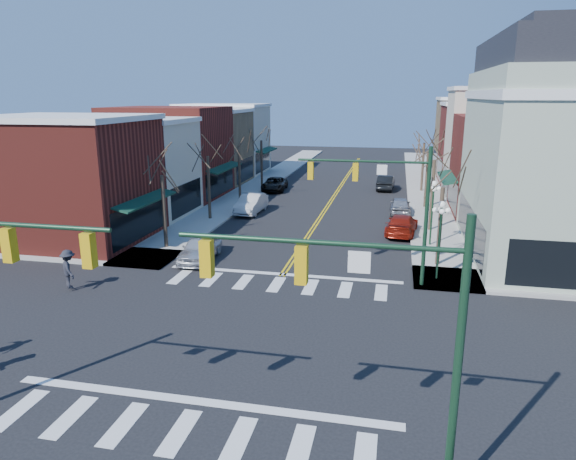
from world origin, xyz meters
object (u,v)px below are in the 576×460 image
Objects in this scene: car_left_near at (200,248)px; lamppost_midblock at (433,202)px; car_right_far at (386,183)px; car_right_near at (402,224)px; pedestrian_dark_b at (69,269)px; car_left_far at (275,184)px; car_right_mid at (400,205)px; lamppost_corner at (440,227)px; car_left_mid at (251,204)px.

lamppost_midblock is at bearing 20.30° from car_left_near.
car_right_near is at bearing 98.21° from car_right_far.
pedestrian_dark_b is (-16.40, -14.56, 0.43)m from car_right_near.
pedestrian_dark_b is (-3.60, -29.35, 0.46)m from car_left_far.
car_right_mid reaches higher than car_left_far.
lamppost_midblock is (0.00, 6.50, 0.00)m from lamppost_corner.
pedestrian_dark_b is at bearing -101.07° from car_left_far.
car_left_mid is 0.99× the size of car_right_near.
car_right_far reaches higher than car_right_near.
car_left_far is at bearing 17.62° from car_right_far.
lamppost_corner is 6.50m from lamppost_midblock.
car_left_mid is 17.14m from car_right_far.
car_right_mid is (-0.12, 6.56, 0.01)m from car_right_near.
car_right_near is at bearing 122.82° from lamppost_midblock.
car_right_near is (-1.80, 9.29, -2.26)m from lamppost_corner.
lamppost_corner is 0.89× the size of car_right_near.
car_left_mid is 19.32m from pedestrian_dark_b.
car_left_mid is at bearing -12.92° from car_right_near.
car_left_near is 1.04× the size of car_right_mid.
car_right_far is (-1.48, 11.14, 0.04)m from car_right_mid.
lamppost_midblock is at bearing 90.00° from lamppost_corner.
lamppost_midblock is 4.02m from car_right_near.
car_right_mid is 11.24m from car_right_far.
car_left_mid is 0.99× the size of car_left_far.
car_left_far is at bearing -34.70° from car_right_mid.
lamppost_corner and lamppost_midblock have the same top height.
lamppost_corner is at bearing -90.00° from lamppost_midblock.
lamppost_corner is 9.73m from car_right_near.
lamppost_midblock is 22.97m from car_left_far.
pedestrian_dark_b is at bearing 50.64° from car_right_mid.
car_right_mid is (11.69, 15.10, -0.03)m from car_left_near.
lamppost_corner is 0.99× the size of car_left_near.
car_left_far is (-0.49, 10.46, -0.12)m from car_left_mid.
lamppost_corner is at bearing -42.42° from car_left_mid.
car_left_near is (-13.60, 0.75, -2.22)m from lamppost_corner.
car_left_mid reaches higher than car_right_mid.
lamppost_midblock is at bearing -25.21° from car_left_mid.
car_right_near is (-1.80, 2.79, -2.26)m from lamppost_midblock.
car_right_far is (11.20, 2.91, 0.07)m from car_left_far.
lamppost_midblock is 14.93m from car_left_near.
car_left_mid is 1.06× the size of car_right_far.
lamppost_midblock reaches higher than car_left_far.
lamppost_corner is 19.03m from pedestrian_dark_b.
car_right_far is at bearing 66.14° from car_left_near.
car_left_far is at bearing -42.68° from car_right_near.
car_right_far is at bearing 10.49° from car_left_far.
car_left_mid is 13.05m from car_right_near.
car_left_far is 1.00× the size of car_right_near.
car_right_near is at bearing -53.21° from car_left_far.
pedestrian_dark_b is (-4.09, -18.88, 0.35)m from car_left_mid.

